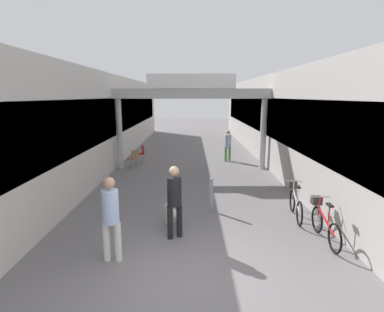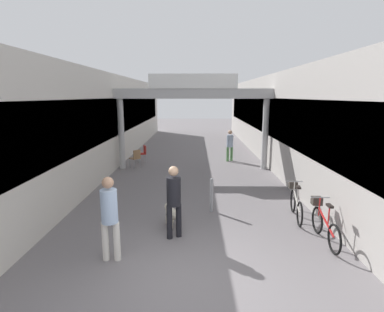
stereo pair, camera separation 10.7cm
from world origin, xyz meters
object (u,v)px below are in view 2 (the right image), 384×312
(dog_on_leash, at_px, (171,213))
(bicycle_red_nearest, at_px, (324,223))
(cafe_chair_red_farther, at_px, (143,152))
(bicycle_silver_second, at_px, (296,202))
(pedestrian_carrying_crate, at_px, (230,144))
(cafe_chair_wood_nearer, at_px, (136,157))
(bollard_post_metal, at_px, (212,195))
(pedestrian_with_dog, at_px, (174,197))
(pedestrian_companion, at_px, (109,213))

(dog_on_leash, relative_size, bicycle_red_nearest, 0.45)
(cafe_chair_red_farther, bearing_deg, bicycle_silver_second, -51.59)
(pedestrian_carrying_crate, height_order, bicycle_silver_second, pedestrian_carrying_crate)
(cafe_chair_red_farther, bearing_deg, cafe_chair_wood_nearer, -96.18)
(bollard_post_metal, bearing_deg, pedestrian_carrying_crate, 79.45)
(pedestrian_carrying_crate, height_order, cafe_chair_red_farther, pedestrian_carrying_crate)
(pedestrian_with_dog, relative_size, bollard_post_metal, 1.74)
(dog_on_leash, distance_m, bollard_post_metal, 1.48)
(pedestrian_with_dog, xyz_separation_m, cafe_chair_red_farther, (-2.20, 8.31, -0.49))
(pedestrian_with_dog, relative_size, cafe_chair_red_farther, 2.01)
(bicycle_red_nearest, bearing_deg, pedestrian_with_dog, 178.48)
(cafe_chair_red_farther, bearing_deg, bollard_post_metal, -64.25)
(pedestrian_with_dog, distance_m, bicycle_silver_second, 3.65)
(bicycle_silver_second, height_order, bollard_post_metal, bollard_post_metal)
(bicycle_red_nearest, height_order, cafe_chair_red_farther, bicycle_red_nearest)
(bollard_post_metal, distance_m, cafe_chair_wood_nearer, 6.34)
(dog_on_leash, xyz_separation_m, bicycle_silver_second, (3.48, 0.56, 0.10))
(pedestrian_carrying_crate, xyz_separation_m, dog_on_leash, (-2.43, -7.99, -0.60))
(pedestrian_carrying_crate, bearing_deg, dog_on_leash, -106.93)
(bicycle_silver_second, relative_size, cafe_chair_red_farther, 1.89)
(pedestrian_carrying_crate, bearing_deg, bollard_post_metal, -100.55)
(pedestrian_carrying_crate, relative_size, bicycle_silver_second, 0.97)
(pedestrian_carrying_crate, relative_size, bollard_post_metal, 1.59)
(dog_on_leash, height_order, bicycle_silver_second, bicycle_silver_second)
(cafe_chair_red_farther, bearing_deg, bicycle_red_nearest, -55.54)
(pedestrian_companion, distance_m, cafe_chair_red_farther, 9.41)
(pedestrian_companion, xyz_separation_m, bicycle_silver_second, (4.60, 2.34, -0.61))
(pedestrian_companion, distance_m, bollard_post_metal, 3.56)
(pedestrian_with_dog, bearing_deg, pedestrian_carrying_crate, 75.21)
(bicycle_red_nearest, bearing_deg, bollard_post_metal, 145.29)
(pedestrian_carrying_crate, height_order, bollard_post_metal, pedestrian_carrying_crate)
(pedestrian_with_dog, height_order, bicycle_silver_second, pedestrian_with_dog)
(pedestrian_with_dog, bearing_deg, bicycle_silver_second, 21.18)
(bicycle_silver_second, bearing_deg, bicycle_red_nearest, -81.42)
(bicycle_red_nearest, bearing_deg, dog_on_leash, 167.30)
(pedestrian_with_dog, relative_size, dog_on_leash, 2.34)
(dog_on_leash, height_order, cafe_chair_wood_nearer, cafe_chair_wood_nearer)
(dog_on_leash, relative_size, bollard_post_metal, 0.74)
(dog_on_leash, relative_size, bicycle_silver_second, 0.45)
(pedestrian_companion, distance_m, cafe_chair_wood_nearer, 8.22)
(bollard_post_metal, relative_size, cafe_chair_red_farther, 1.15)
(pedestrian_carrying_crate, height_order, dog_on_leash, pedestrian_carrying_crate)
(bicycle_red_nearest, bearing_deg, cafe_chair_red_farther, 124.46)
(cafe_chair_wood_nearer, bearing_deg, bicycle_red_nearest, -50.62)
(pedestrian_carrying_crate, height_order, bicycle_red_nearest, pedestrian_carrying_crate)
(pedestrian_with_dog, bearing_deg, dog_on_leash, 99.87)
(pedestrian_carrying_crate, bearing_deg, pedestrian_companion, -109.95)
(bicycle_silver_second, bearing_deg, cafe_chair_red_farther, 128.41)
(pedestrian_companion, relative_size, dog_on_leash, 2.37)
(pedestrian_companion, bearing_deg, pedestrian_carrying_crate, 70.05)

